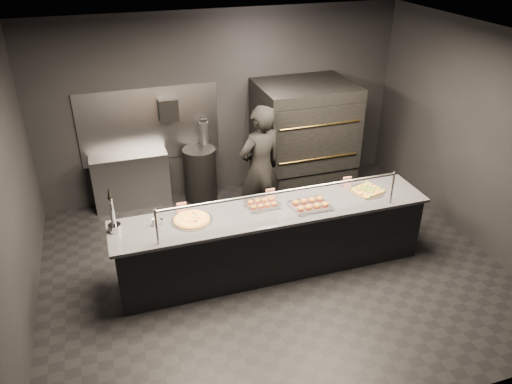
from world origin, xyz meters
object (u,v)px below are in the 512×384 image
prep_shelf (131,181)px  slider_tray_a (262,204)px  service_counter (273,240)px  towel_dispenser (168,110)px  round_pizza (192,220)px  slider_tray_b (310,204)px  worker (260,169)px  pizza_oven (303,140)px  trash_bin (200,174)px  square_pizza (367,191)px  beer_tap (113,219)px  fire_extinguisher (204,135)px

prep_shelf → slider_tray_a: 2.68m
service_counter → towel_dispenser: size_ratio=11.71×
towel_dispenser → round_pizza: towel_dispenser is taller
slider_tray_b → round_pizza: bearing=175.1°
prep_shelf → round_pizza: (0.56, -2.25, 0.49)m
prep_shelf → slider_tray_a: slider_tray_a is taller
prep_shelf → worker: bearing=-34.4°
pizza_oven → towel_dispenser: (-2.10, 0.49, 0.58)m
slider_tray_a → towel_dispenser: bearing=109.6°
trash_bin → worker: size_ratio=0.46×
slider_tray_a → worker: (0.29, 0.95, 0.02)m
service_counter → worker: worker is taller
service_counter → prep_shelf: size_ratio=3.42×
slider_tray_a → square_pizza: size_ratio=1.08×
beer_tap → slider_tray_b: size_ratio=1.10×
towel_dispenser → trash_bin: 1.19m
prep_shelf → beer_tap: size_ratio=2.03×
service_counter → pizza_oven: pizza_oven is taller
prep_shelf → beer_tap: beer_tap is taller
round_pizza → worker: bearing=40.1°
pizza_oven → worker: (-1.01, -0.80, -0.00)m
square_pizza → trash_bin: bearing=130.7°
slider_tray_a → slider_tray_b: 0.62m
towel_dispenser → slider_tray_a: bearing=-70.4°
slider_tray_a → square_pizza: slider_tray_a is taller
round_pizza → square_pizza: 2.41m
beer_tap → slider_tray_a: beer_tap is taller
service_counter → towel_dispenser: (-0.90, 2.39, 1.09)m
square_pizza → pizza_oven: bearing=95.3°
prep_shelf → service_counter: bearing=-55.4°
fire_extinguisher → square_pizza: fire_extinguisher is taller
slider_tray_a → trash_bin: 2.16m
service_counter → beer_tap: 2.05m
service_counter → fire_extinguisher: service_counter is taller
worker → slider_tray_a: bearing=56.8°
towel_dispenser → slider_tray_a: 2.45m
prep_shelf → square_pizza: square_pizza is taller
prep_shelf → trash_bin: size_ratio=1.34×
fire_extinguisher → slider_tray_b: size_ratio=0.94×
prep_shelf → slider_tray_b: slider_tray_b is taller
slider_tray_a → worker: worker is taller
towel_dispenser → fire_extinguisher: 0.74m
service_counter → beer_tap: beer_tap is taller
square_pizza → worker: bearing=138.8°
trash_bin → worker: bearing=-59.0°
prep_shelf → fire_extinguisher: (1.25, 0.08, 0.61)m
prep_shelf → towel_dispenser: 1.31m
round_pizza → fire_extinguisher: bearing=73.5°
worker → towel_dispenser: bearing=-66.5°
slider_tray_a → slider_tray_b: slider_tray_b is taller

